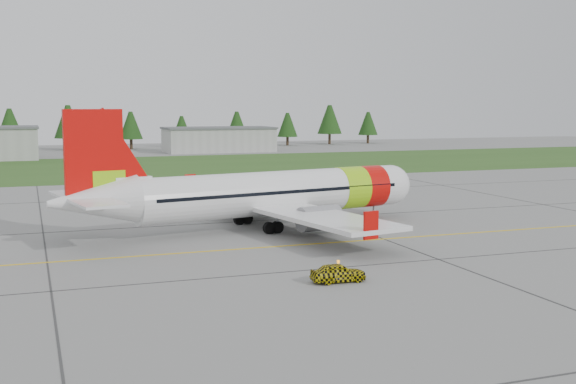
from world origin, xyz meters
name	(u,v)px	position (x,y,z in m)	size (l,w,h in m)	color
ground	(301,271)	(0.00, 0.00, 0.00)	(320.00, 320.00, 0.00)	gray
aircraft	(268,194)	(3.16, 16.16, 2.92)	(33.14, 30.99, 10.12)	white
follow_me_car	(338,255)	(1.04, -3.45, 1.65)	(1.33, 1.13, 3.31)	yellow
grass_strip	(128,167)	(0.00, 82.00, 0.01)	(320.00, 50.00, 0.03)	#30561E
taxi_guideline	(262,247)	(0.00, 8.00, 0.01)	(120.00, 0.25, 0.02)	gold
hangar_east	(219,140)	(25.00, 118.00, 2.60)	(24.00, 12.00, 5.20)	#A8A8A3
treeline	(97,128)	(0.00, 138.00, 5.00)	(160.00, 8.00, 10.00)	#1C3F14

